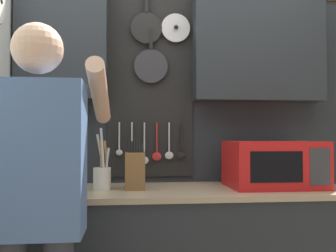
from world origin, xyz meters
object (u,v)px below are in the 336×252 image
Objects in this scene: microwave at (273,164)px; knife_block at (135,170)px; utensil_crock at (102,175)px; person at (37,191)px.

microwave is 1.81× the size of knife_block.
person is at bearing -111.17° from utensil_crock.
microwave is at bearing -0.04° from knife_block.
microwave is 0.81m from knife_block.
microwave is 1.35m from person.
utensil_crock is at bearing 179.90° from knife_block.
microwave is 1.00m from utensil_crock.
microwave is 0.31× the size of person.
utensil_crock is at bearing 179.95° from microwave.
utensil_crock is (-0.19, 0.00, -0.03)m from knife_block.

